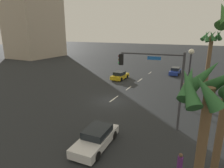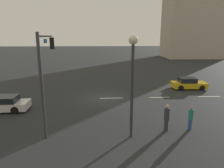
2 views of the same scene
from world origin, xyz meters
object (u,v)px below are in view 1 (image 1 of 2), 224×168
Objects in this scene: streetlamp at (190,68)px; palm_tree_0 at (207,103)px; palm_tree_2 at (210,48)px; car_2 at (96,138)px; pedestrian_1 at (183,89)px; car_0 at (120,76)px; building_2 at (33,12)px; car_1 at (175,71)px; traffic_signal at (159,77)px; pedestrian_0 at (182,92)px; pedestrian_2 at (180,166)px.

palm_tree_0 reaches higher than streetlamp.
streetlamp is at bearing -13.37° from palm_tree_2.
pedestrian_1 is (-14.79, 4.42, 0.29)m from car_2.
car_0 is 26.84m from palm_tree_0.
pedestrian_1 is (-4.26, -0.80, -3.59)m from streetlamp.
building_2 is at bearing -127.93° from palm_tree_0.
car_0 is 42.48m from building_2.
pedestrian_1 is at bearing -169.39° from streetlamp.
car_1 is at bearing -170.72° from palm_tree_0.
streetlamp reaches higher than car_2.
pedestrian_1 reaches higher than car_2.
car_0 is at bearing 67.31° from building_2.
streetlamp is (-5.64, 1.93, -0.00)m from traffic_signal.
building_2 reaches higher than car_1.
traffic_signal is 10.58m from pedestrian_1.
car_1 is 0.51× the size of palm_tree_2.
traffic_signal is at bearing -15.72° from palm_tree_2.
car_2 is at bearing 18.70° from car_0.
streetlamp is 4.36m from pedestrian_0.
building_2 is (-30.86, -46.73, 9.49)m from traffic_signal.
pedestrian_0 is 14.12m from pedestrian_2.
car_1 is at bearing -150.14° from palm_tree_2.
palm_tree_0 is at bearing 30.33° from car_0.
pedestrian_2 is at bearing -160.88° from palm_tree_0.
palm_tree_0 is at bearing 22.73° from traffic_signal.
pedestrian_2 reaches higher than car_1.
pedestrian_0 is 1.11× the size of pedestrian_1.
pedestrian_1 is 6.72m from palm_tree_2.
building_2 is (-22.70, -47.97, 12.99)m from pedestrian_0.
car_1 is 31.81m from palm_tree_0.
pedestrian_0 is at bearing 65.90° from building_2.
car_2 is 12.38m from streetlamp.
traffic_signal is 56.80m from building_2.
car_1 is 17.91m from streetlamp.
car_1 is 23.14m from traffic_signal.
pedestrian_2 is 62.91m from building_2.
traffic_signal is 3.49× the size of pedestrian_0.
streetlamp is 14.01m from palm_tree_0.
pedestrian_0 is 0.26× the size of palm_tree_0.
car_2 is 7.07m from traffic_signal.
car_2 is at bearing -33.89° from traffic_signal.
palm_tree_2 reaches higher than pedestrian_1.
streetlamp is at bearing 153.66° from car_2.
palm_tree_0 is at bearing 7.30° from pedestrian_1.
pedestrian_0 is at bearing 11.06° from car_1.
pedestrian_0 is at bearing -25.83° from palm_tree_2.
car_2 is 15.44m from pedestrian_1.
car_0 is 12.80m from pedestrian_0.
pedestrian_2 is at bearing -3.36° from palm_tree_2.
palm_tree_2 is at bearing 154.17° from pedestrian_0.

